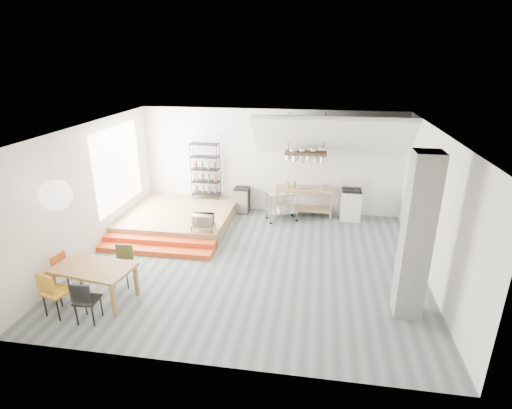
% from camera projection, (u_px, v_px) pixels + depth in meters
% --- Properties ---
extents(floor, '(8.00, 8.00, 0.00)m').
position_uv_depth(floor, '(252.00, 262.00, 9.68)').
color(floor, '#525D5F').
rests_on(floor, ground).
extents(wall_back, '(8.00, 0.04, 3.20)m').
position_uv_depth(wall_back, '(270.00, 162.00, 12.34)').
color(wall_back, silver).
rests_on(wall_back, ground).
extents(wall_left, '(0.04, 7.00, 3.20)m').
position_uv_depth(wall_left, '(89.00, 191.00, 9.70)').
color(wall_left, silver).
rests_on(wall_left, ground).
extents(wall_right, '(0.04, 7.00, 3.20)m').
position_uv_depth(wall_right, '(436.00, 210.00, 8.52)').
color(wall_right, silver).
rests_on(wall_right, ground).
extents(ceiling, '(8.00, 7.00, 0.02)m').
position_uv_depth(ceiling, '(251.00, 130.00, 8.54)').
color(ceiling, white).
rests_on(ceiling, wall_back).
extents(slope_ceiling, '(4.40, 1.44, 1.32)m').
position_uv_depth(slope_ceiling, '(332.00, 137.00, 11.19)').
color(slope_ceiling, white).
rests_on(slope_ceiling, wall_back).
extents(window_pane, '(0.02, 2.50, 2.20)m').
position_uv_depth(window_pane, '(118.00, 167.00, 11.01)').
color(window_pane, white).
rests_on(window_pane, wall_left).
extents(platform, '(3.00, 3.00, 0.40)m').
position_uv_depth(platform, '(180.00, 217.00, 11.82)').
color(platform, '#9B734D').
rests_on(platform, ground).
extents(step_lower, '(3.00, 0.35, 0.13)m').
position_uv_depth(step_lower, '(154.00, 251.00, 10.07)').
color(step_lower, '#DF491A').
rests_on(step_lower, ground).
extents(step_upper, '(3.00, 0.35, 0.27)m').
position_uv_depth(step_upper, '(159.00, 242.00, 10.37)').
color(step_upper, '#DF491A').
rests_on(step_upper, ground).
extents(concrete_column, '(0.50, 0.50, 3.20)m').
position_uv_depth(concrete_column, '(416.00, 238.00, 7.24)').
color(concrete_column, slate).
rests_on(concrete_column, ground).
extents(kitchen_counter, '(1.80, 0.60, 0.91)m').
position_uv_depth(kitchen_counter, '(304.00, 197.00, 12.20)').
color(kitchen_counter, '#9B734D').
rests_on(kitchen_counter, ground).
extents(stove, '(0.60, 0.60, 1.18)m').
position_uv_depth(stove, '(350.00, 204.00, 12.05)').
color(stove, white).
rests_on(stove, ground).
extents(pot_rack, '(1.20, 0.50, 1.43)m').
position_uv_depth(pot_rack, '(307.00, 156.00, 11.51)').
color(pot_rack, '#432D1A').
rests_on(pot_rack, ceiling).
extents(wire_shelving, '(0.88, 0.38, 1.80)m').
position_uv_depth(wire_shelving, '(206.00, 170.00, 12.46)').
color(wire_shelving, black).
rests_on(wire_shelving, platform).
extents(microwave_shelf, '(0.60, 0.40, 0.16)m').
position_uv_depth(microwave_shelf, '(203.00, 225.00, 10.38)').
color(microwave_shelf, '#9B734D').
rests_on(microwave_shelf, platform).
extents(paper_lantern, '(0.60, 0.60, 0.60)m').
position_uv_depth(paper_lantern, '(55.00, 195.00, 7.62)').
color(paper_lantern, white).
rests_on(paper_lantern, ceiling).
extents(dining_table, '(1.69, 1.12, 0.75)m').
position_uv_depth(dining_table, '(93.00, 270.00, 7.99)').
color(dining_table, '#976537').
rests_on(dining_table, ground).
extents(chair_mustard, '(0.54, 0.54, 0.96)m').
position_uv_depth(chair_mustard, '(53.00, 290.00, 7.48)').
color(chair_mustard, gold).
rests_on(chair_mustard, ground).
extents(chair_black, '(0.42, 0.42, 0.88)m').
position_uv_depth(chair_black, '(85.00, 299.00, 7.30)').
color(chair_black, black).
rests_on(chair_black, ground).
extents(chair_olive, '(0.41, 0.41, 0.88)m').
position_uv_depth(chair_olive, '(123.00, 261.00, 8.62)').
color(chair_olive, brown).
rests_on(chair_olive, ground).
extents(chair_red, '(0.46, 0.46, 0.89)m').
position_uv_depth(chair_red, '(56.00, 269.00, 8.31)').
color(chair_red, '#B44F19').
rests_on(chair_red, ground).
extents(rolling_cart, '(0.99, 0.79, 0.87)m').
position_uv_depth(rolling_cart, '(282.00, 203.00, 11.90)').
color(rolling_cart, silver).
rests_on(rolling_cart, ground).
extents(mini_fridge, '(0.47, 0.47, 0.80)m').
position_uv_depth(mini_fridge, '(242.00, 200.00, 12.62)').
color(mini_fridge, black).
rests_on(mini_fridge, ground).
extents(microwave, '(0.52, 0.35, 0.29)m').
position_uv_depth(microwave, '(203.00, 219.00, 10.32)').
color(microwave, beige).
rests_on(microwave, microwave_shelf).
extents(bowl, '(0.26, 0.26, 0.06)m').
position_uv_depth(bowl, '(303.00, 188.00, 12.05)').
color(bowl, silver).
rests_on(bowl, kitchen_counter).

